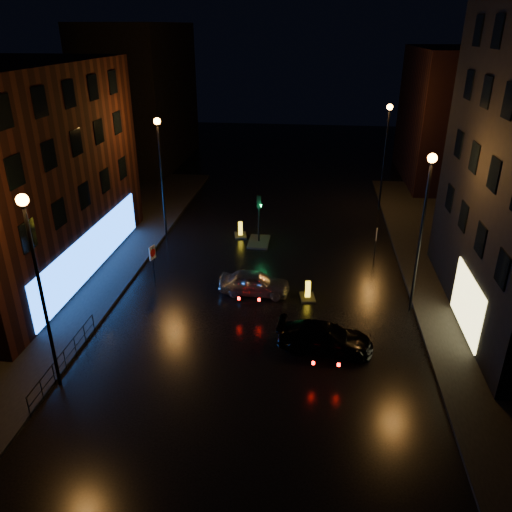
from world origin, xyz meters
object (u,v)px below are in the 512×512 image
at_px(dark_sedan, 325,338).
at_px(bollard_near, 308,294).
at_px(silver_hatchback, 254,283).
at_px(road_sign_left, 153,256).
at_px(bollard_far, 240,233).
at_px(road_sign_right, 376,237).
at_px(traffic_signal, 259,236).

xyz_separation_m(dark_sedan, bollard_near, (-0.91, 4.72, -0.41)).
xyz_separation_m(silver_hatchback, road_sign_left, (-5.87, 0.34, 1.16)).
bearing_deg(bollard_far, road_sign_right, -30.00).
relative_size(bollard_near, road_sign_left, 0.53).
height_order(bollard_near, bollard_far, bollard_far).
relative_size(bollard_far, road_sign_right, 0.66).
bearing_deg(bollard_far, dark_sedan, -78.40).
bearing_deg(road_sign_right, dark_sedan, 80.23).
bearing_deg(road_sign_left, dark_sedan, -14.34).
height_order(silver_hatchback, road_sign_right, road_sign_right).
xyz_separation_m(traffic_signal, silver_hatchback, (0.57, -7.21, 0.17)).
distance_m(bollard_far, road_sign_left, 8.92).
relative_size(traffic_signal, bollard_near, 2.68).
distance_m(bollard_near, road_sign_left, 9.02).
bearing_deg(road_sign_right, traffic_signal, -5.87).
relative_size(silver_hatchback, bollard_far, 2.85).
height_order(bollard_far, road_sign_left, road_sign_left).
relative_size(road_sign_left, road_sign_right, 1.17).
bearing_deg(bollard_far, road_sign_left, -128.69).
bearing_deg(bollard_near, silver_hatchback, 166.97).
bearing_deg(bollard_near, road_sign_left, 167.33).
height_order(silver_hatchback, bollard_near, silver_hatchback).
xyz_separation_m(silver_hatchback, bollard_far, (-2.02, 8.22, -0.43)).
height_order(traffic_signal, road_sign_right, traffic_signal).
bearing_deg(silver_hatchback, traffic_signal, 7.19).
relative_size(dark_sedan, bollard_far, 3.19).
bearing_deg(road_sign_right, bollard_near, 61.00).
relative_size(bollard_near, bollard_far, 0.93).
relative_size(silver_hatchback, road_sign_left, 1.61).
distance_m(bollard_near, road_sign_right, 7.06).
bearing_deg(bollard_near, road_sign_right, 44.22).
relative_size(dark_sedan, road_sign_left, 1.80).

